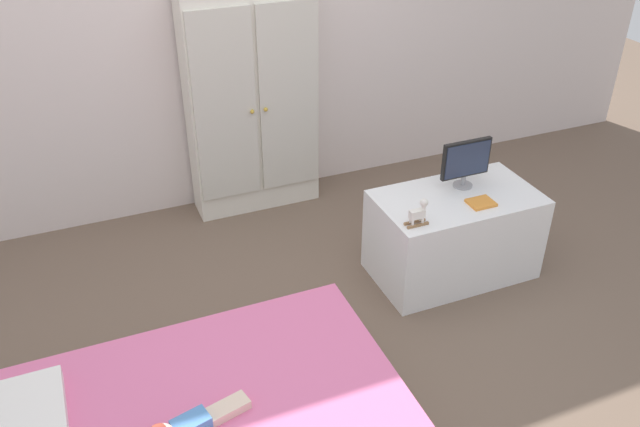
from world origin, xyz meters
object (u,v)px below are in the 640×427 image
Objects in this scene: wardrobe at (252,102)px; tv_stand at (453,235)px; tv_monitor at (466,161)px; rocking_horse_toy at (419,212)px; book_orange at (481,203)px.

tv_stand is at bearing -56.08° from wardrobe.
tv_monitor is 0.47m from rocking_horse_toy.
book_orange is (0.80, -1.20, -0.20)m from wardrobe.
wardrobe reaches higher than rocking_horse_toy.
wardrobe is 10.12× the size of rocking_horse_toy.
wardrobe reaches higher than tv_monitor.
tv_monitor reaches higher than tv_stand.
book_orange is at bearing -59.76° from tv_stand.
tv_stand is 6.53× the size of book_orange.
tv_monitor is 2.13× the size of book_orange.
tv_monitor is 0.23m from book_orange.
rocking_horse_toy is (-0.40, -0.23, -0.08)m from tv_monitor.
wardrobe is 1.32m from rocking_horse_toy.
book_orange is (-0.02, -0.19, -0.14)m from tv_monitor.
tv_stand is at bearing -134.21° from tv_monitor.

